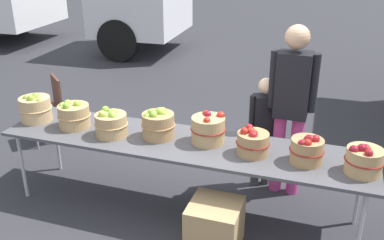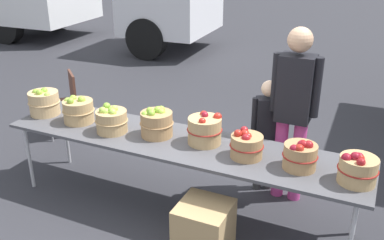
{
  "view_description": "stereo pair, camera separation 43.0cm",
  "coord_description": "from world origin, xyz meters",
  "px_view_note": "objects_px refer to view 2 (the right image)",
  "views": [
    {
      "loc": [
        1.26,
        -3.45,
        2.55
      ],
      "look_at": [
        0.0,
        0.3,
        0.85
      ],
      "focal_mm": 40.76,
      "sensor_mm": 36.0,
      "label": 1
    },
    {
      "loc": [
        1.66,
        -3.29,
        2.55
      ],
      "look_at": [
        0.0,
        0.3,
        0.85
      ],
      "focal_mm": 40.76,
      "sensor_mm": 36.0,
      "label": 2
    }
  ],
  "objects_px": {
    "apple_basket_green_0": "(44,102)",
    "apple_basket_red_0": "(205,130)",
    "apple_basket_green_3": "(156,123)",
    "child_customer": "(266,127)",
    "market_table": "(179,144)",
    "apple_basket_red_1": "(246,145)",
    "vendor_adult": "(294,103)",
    "folding_chair": "(65,99)",
    "apple_basket_green_2": "(111,120)",
    "produce_crate": "(204,227)",
    "apple_basket_green_1": "(78,110)",
    "apple_basket_red_2": "(300,155)",
    "apple_basket_red_3": "(357,169)"
  },
  "relations": [
    {
      "from": "apple_basket_green_0",
      "to": "apple_basket_red_0",
      "type": "bearing_deg",
      "value": 2.24
    },
    {
      "from": "apple_basket_green_3",
      "to": "child_customer",
      "type": "bearing_deg",
      "value": 38.18
    },
    {
      "from": "market_table",
      "to": "apple_basket_red_1",
      "type": "xyz_separation_m",
      "value": [
        0.67,
        -0.03,
        0.15
      ]
    },
    {
      "from": "apple_basket_red_1",
      "to": "vendor_adult",
      "type": "height_order",
      "value": "vendor_adult"
    },
    {
      "from": "child_customer",
      "to": "folding_chair",
      "type": "distance_m",
      "value": 2.84
    },
    {
      "from": "apple_basket_red_1",
      "to": "folding_chair",
      "type": "xyz_separation_m",
      "value": [
        -2.85,
        0.99,
        -0.36
      ]
    },
    {
      "from": "apple_basket_green_3",
      "to": "apple_basket_green_2",
      "type": "bearing_deg",
      "value": -166.69
    },
    {
      "from": "apple_basket_green_3",
      "to": "produce_crate",
      "type": "relative_size",
      "value": 0.74
    },
    {
      "from": "apple_basket_green_3",
      "to": "produce_crate",
      "type": "distance_m",
      "value": 1.08
    },
    {
      "from": "apple_basket_green_1",
      "to": "apple_basket_red_1",
      "type": "distance_m",
      "value": 1.81
    },
    {
      "from": "apple_basket_red_0",
      "to": "apple_basket_green_1",
      "type": "bearing_deg",
      "value": -176.27
    },
    {
      "from": "market_table",
      "to": "apple_basket_green_3",
      "type": "height_order",
      "value": "apple_basket_green_3"
    },
    {
      "from": "apple_basket_red_2",
      "to": "apple_basket_red_0",
      "type": "bearing_deg",
      "value": 173.04
    },
    {
      "from": "market_table",
      "to": "apple_basket_green_2",
      "type": "xyz_separation_m",
      "value": [
        -0.69,
        -0.08,
        0.15
      ]
    },
    {
      "from": "market_table",
      "to": "apple_basket_red_1",
      "type": "bearing_deg",
      "value": -2.62
    },
    {
      "from": "apple_basket_green_1",
      "to": "vendor_adult",
      "type": "distance_m",
      "value": 2.17
    },
    {
      "from": "apple_basket_green_2",
      "to": "apple_basket_red_1",
      "type": "distance_m",
      "value": 1.36
    },
    {
      "from": "apple_basket_green_2",
      "to": "apple_basket_red_3",
      "type": "height_order",
      "value": "apple_basket_green_2"
    },
    {
      "from": "apple_basket_red_0",
      "to": "apple_basket_red_2",
      "type": "relative_size",
      "value": 1.12
    },
    {
      "from": "produce_crate",
      "to": "child_customer",
      "type": "bearing_deg",
      "value": 81.07
    },
    {
      "from": "apple_basket_red_0",
      "to": "child_customer",
      "type": "height_order",
      "value": "child_customer"
    },
    {
      "from": "apple_basket_red_0",
      "to": "produce_crate",
      "type": "bearing_deg",
      "value": -66.68
    },
    {
      "from": "market_table",
      "to": "produce_crate",
      "type": "xyz_separation_m",
      "value": [
        0.46,
        -0.45,
        -0.5
      ]
    },
    {
      "from": "apple_basket_green_0",
      "to": "apple_basket_red_3",
      "type": "distance_m",
      "value": 3.2
    },
    {
      "from": "market_table",
      "to": "vendor_adult",
      "type": "xyz_separation_m",
      "value": [
        0.91,
        0.67,
        0.33
      ]
    },
    {
      "from": "market_table",
      "to": "apple_basket_green_3",
      "type": "bearing_deg",
      "value": 174.21
    },
    {
      "from": "apple_basket_red_3",
      "to": "vendor_adult",
      "type": "xyz_separation_m",
      "value": [
        -0.68,
        0.75,
        0.18
      ]
    },
    {
      "from": "apple_basket_red_0",
      "to": "apple_basket_red_3",
      "type": "distance_m",
      "value": 1.36
    },
    {
      "from": "apple_basket_green_1",
      "to": "child_customer",
      "type": "relative_size",
      "value": 0.27
    },
    {
      "from": "apple_basket_green_0",
      "to": "apple_basket_red_3",
      "type": "xyz_separation_m",
      "value": [
        3.19,
        -0.08,
        -0.01
      ]
    },
    {
      "from": "apple_basket_green_2",
      "to": "vendor_adult",
      "type": "bearing_deg",
      "value": 25.12
    },
    {
      "from": "market_table",
      "to": "apple_basket_red_1",
      "type": "distance_m",
      "value": 0.69
    },
    {
      "from": "apple_basket_green_1",
      "to": "apple_basket_green_0",
      "type": "bearing_deg",
      "value": 177.82
    },
    {
      "from": "apple_basket_green_1",
      "to": "apple_basket_red_2",
      "type": "bearing_deg",
      "value": -0.5
    },
    {
      "from": "apple_basket_red_1",
      "to": "apple_basket_red_2",
      "type": "xyz_separation_m",
      "value": [
        0.46,
        -0.01,
        0.01
      ]
    },
    {
      "from": "apple_basket_green_1",
      "to": "apple_basket_green_3",
      "type": "relative_size",
      "value": 1.01
    },
    {
      "from": "apple_basket_red_2",
      "to": "folding_chair",
      "type": "height_order",
      "value": "apple_basket_red_2"
    },
    {
      "from": "apple_basket_green_2",
      "to": "apple_basket_red_1",
      "type": "height_order",
      "value": "apple_basket_green_2"
    },
    {
      "from": "apple_basket_green_1",
      "to": "apple_basket_red_3",
      "type": "bearing_deg",
      "value": -1.24
    },
    {
      "from": "apple_basket_red_1",
      "to": "vendor_adult",
      "type": "distance_m",
      "value": 0.76
    },
    {
      "from": "apple_basket_red_3",
      "to": "apple_basket_green_3",
      "type": "bearing_deg",
      "value": 176.82
    },
    {
      "from": "folding_chair",
      "to": "child_customer",
      "type": "bearing_deg",
      "value": 37.32
    },
    {
      "from": "apple_basket_green_3",
      "to": "vendor_adult",
      "type": "distance_m",
      "value": 1.34
    },
    {
      "from": "apple_basket_green_2",
      "to": "market_table",
      "type": "bearing_deg",
      "value": 6.61
    },
    {
      "from": "apple_basket_green_1",
      "to": "apple_basket_red_1",
      "type": "relative_size",
      "value": 1.1
    },
    {
      "from": "apple_basket_red_0",
      "to": "apple_basket_red_1",
      "type": "relative_size",
      "value": 1.1
    },
    {
      "from": "apple_basket_red_2",
      "to": "produce_crate",
      "type": "height_order",
      "value": "apple_basket_red_2"
    },
    {
      "from": "apple_basket_green_1",
      "to": "apple_basket_red_0",
      "type": "xyz_separation_m",
      "value": [
        1.38,
        0.09,
        0.01
      ]
    },
    {
      "from": "vendor_adult",
      "to": "folding_chair",
      "type": "distance_m",
      "value": 3.14
    },
    {
      "from": "vendor_adult",
      "to": "child_customer",
      "type": "bearing_deg",
      "value": -11.45
    }
  ]
}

